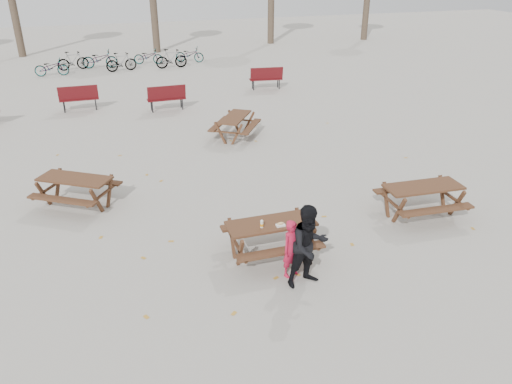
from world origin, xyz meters
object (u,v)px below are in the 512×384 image
object	(u,v)px
adult	(309,246)
picnic_table_east	(421,201)
picnic_table_north	(77,192)
soda_bottle	(262,224)
picnic_table_far	(235,127)
food_tray	(281,225)
main_picnic_table	(271,230)
child	(292,249)

from	to	relation	value
adult	picnic_table_east	world-z (taller)	adult
picnic_table_east	picnic_table_north	world-z (taller)	picnic_table_east
soda_bottle	picnic_table_east	distance (m)	4.30
picnic_table_east	picnic_table_far	size ratio (longest dim) A/B	1.07
picnic_table_north	picnic_table_far	distance (m)	6.33
picnic_table_east	picnic_table_north	distance (m)	8.36
adult	food_tray	bearing A→B (deg)	92.73
food_tray	soda_bottle	size ratio (longest dim) A/B	1.06
main_picnic_table	picnic_table_far	xyz separation A→B (m)	(1.31, 7.33, -0.22)
soda_bottle	picnic_table_east	xyz separation A→B (m)	(4.22, 0.68, -0.46)
main_picnic_table	soda_bottle	world-z (taller)	soda_bottle
picnic_table_north	main_picnic_table	bearing A→B (deg)	-10.21
picnic_table_east	picnic_table_far	xyz separation A→B (m)	(-2.66, 6.79, -0.02)
soda_bottle	picnic_table_north	world-z (taller)	soda_bottle
food_tray	child	distance (m)	0.62
picnic_table_far	soda_bottle	bearing A→B (deg)	-158.36
soda_bottle	picnic_table_north	size ratio (longest dim) A/B	0.10
child	picnic_table_east	distance (m)	4.06
soda_bottle	picnic_table_far	xyz separation A→B (m)	(1.55, 7.47, -0.48)
food_tray	picnic_table_east	xyz separation A→B (m)	(3.85, 0.74, -0.40)
child	picnic_table_east	world-z (taller)	child
child	picnic_table_far	size ratio (longest dim) A/B	0.70
child	picnic_table_east	xyz separation A→B (m)	(3.83, 1.33, -0.20)
food_tray	picnic_table_far	xyz separation A→B (m)	(1.18, 7.53, -0.43)
food_tray	adult	distance (m)	0.96
food_tray	picnic_table_north	bearing A→B (deg)	135.98
food_tray	adult	bearing A→B (deg)	-77.37
food_tray	picnic_table_north	size ratio (longest dim) A/B	0.10
main_picnic_table	adult	xyz separation A→B (m)	(0.34, -1.13, 0.23)
child	adult	bearing A→B (deg)	-81.34
food_tray	picnic_table_north	distance (m)	5.48
adult	picnic_table_far	world-z (taller)	adult
soda_bottle	child	bearing A→B (deg)	-58.87
main_picnic_table	picnic_table_north	distance (m)	5.24
picnic_table_east	picnic_table_north	size ratio (longest dim) A/B	1.03
soda_bottle	picnic_table_east	bearing A→B (deg)	9.14
food_tray	child	bearing A→B (deg)	-88.31
soda_bottle	picnic_table_east	world-z (taller)	soda_bottle
main_picnic_table	soda_bottle	bearing A→B (deg)	-151.08
main_picnic_table	picnic_table_far	bearing A→B (deg)	79.89
main_picnic_table	picnic_table_north	size ratio (longest dim) A/B	1.02
food_tray	child	xyz separation A→B (m)	(0.02, -0.59, -0.20)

